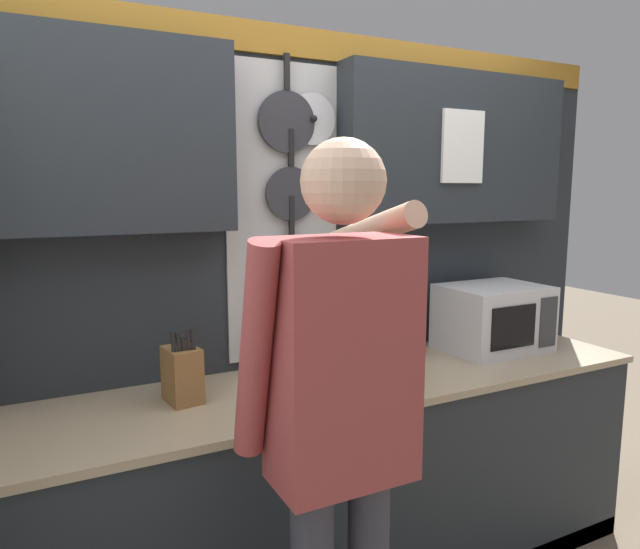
% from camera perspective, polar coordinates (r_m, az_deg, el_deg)
% --- Properties ---
extents(base_cabinet_counter, '(2.62, 0.65, 0.90)m').
position_cam_1_polar(base_cabinet_counter, '(2.57, 3.48, -19.87)').
color(base_cabinet_counter, '#23282D').
rests_on(base_cabinet_counter, ground_plane).
extents(back_wall_unit, '(3.19, 0.22, 2.33)m').
position_cam_1_polar(back_wall_unit, '(2.52, 0.67, 4.36)').
color(back_wall_unit, '#23282D').
rests_on(back_wall_unit, ground_plane).
extents(microwave, '(0.47, 0.37, 0.31)m').
position_cam_1_polar(microwave, '(2.86, 16.91, -4.16)').
color(microwave, silver).
rests_on(microwave, base_cabinet_counter).
extents(knife_block, '(0.13, 0.16, 0.28)m').
position_cam_1_polar(knife_block, '(2.16, -13.60, -9.65)').
color(knife_block, brown).
rests_on(knife_block, base_cabinet_counter).
extents(utensil_crock, '(0.13, 0.13, 0.33)m').
position_cam_1_polar(utensil_crock, '(2.44, 3.92, -7.92)').
color(utensil_crock, white).
rests_on(utensil_crock, base_cabinet_counter).
extents(person, '(0.54, 0.69, 1.80)m').
position_cam_1_polar(person, '(1.59, 1.98, -13.13)').
color(person, '#383842').
rests_on(person, ground_plane).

